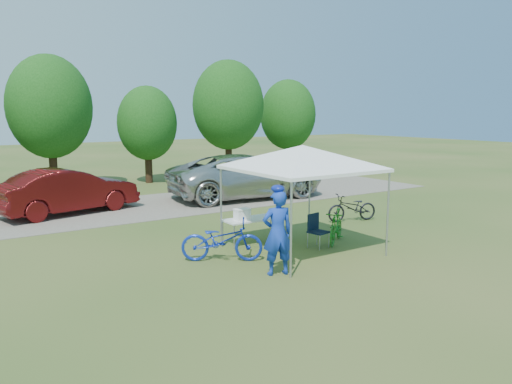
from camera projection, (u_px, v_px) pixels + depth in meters
ground at (301, 251)px, 12.83m from camera, size 100.00×100.00×0.00m
gravel_strip at (172, 204)px, 19.40m from camera, size 24.00×5.00×0.02m
canopy at (303, 148)px, 12.41m from camera, size 4.53×4.53×3.00m
treeline at (111, 112)px, 23.64m from camera, size 24.89×4.28×6.30m
folding_table at (253, 220)px, 13.55m from camera, size 1.68×0.70×0.69m
folding_chair at (316, 228)px, 13.18m from camera, size 0.53×0.55×0.88m
cooler at (242, 214)px, 13.32m from camera, size 0.41×0.28×0.30m
ice_cream_cup at (269, 215)px, 13.75m from camera, size 0.07×0.07×0.05m
cyclist at (277, 233)px, 10.85m from camera, size 0.78×0.62×1.88m
bike_blue at (222, 240)px, 11.92m from camera, size 2.00×1.62×1.02m
bike_green at (336, 227)px, 13.55m from camera, size 1.49×1.26×0.92m
bike_dark at (352, 208)px, 16.27m from camera, size 1.82×1.02×0.91m
minivan at (247, 176)px, 20.67m from camera, size 6.78×3.74×1.80m
sedan at (68, 191)px, 17.45m from camera, size 5.04×2.69×1.58m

